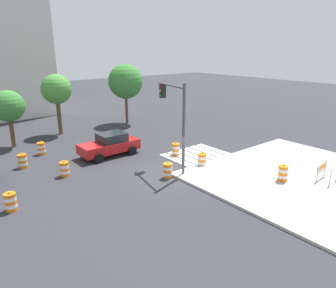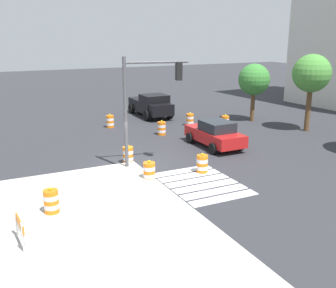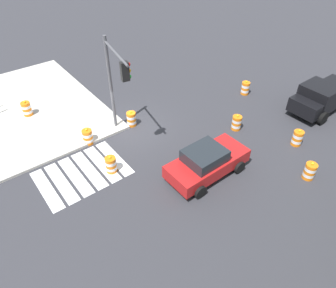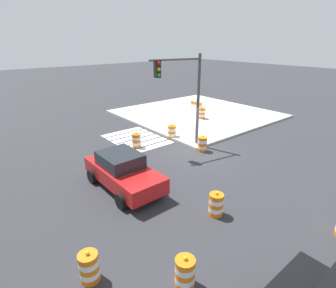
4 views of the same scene
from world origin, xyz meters
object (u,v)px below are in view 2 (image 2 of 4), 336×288
Objects in this scene: traffic_barrel_lane_center at (128,155)px; traffic_barrel_on_sidewalk at (51,201)px; pickup_truck at (152,105)px; traffic_barrel_near_corner at (190,120)px; street_tree_streetside_far at (312,74)px; sports_car at (215,134)px; traffic_barrel_crosswalk_end at (110,121)px; traffic_barrel_median_near at (202,164)px; traffic_barrel_median_far at (149,172)px; street_tree_streetside_mid at (254,80)px; traffic_barrel_far_curb at (162,128)px; traffic_light_pole at (148,92)px; construction_barricade at (15,229)px; traffic_barrel_opposite_curb at (225,122)px.

traffic_barrel_lane_center is 1.00× the size of traffic_barrel_on_sidewalk.
traffic_barrel_near_corner is at bearing 16.39° from pickup_truck.
sports_car is at bearing -85.55° from street_tree_streetside_far.
traffic_barrel_crosswalk_end is 1.00× the size of traffic_barrel_median_near.
traffic_barrel_median_far is (13.61, -6.03, -0.52)m from pickup_truck.
street_tree_streetside_mid reaches higher than traffic_barrel_lane_center.
traffic_barrel_near_corner is 9.69m from traffic_barrel_lane_center.
traffic_barrel_far_curb is 0.19× the size of traffic_light_pole.
traffic_barrel_on_sidewalk is (4.71, -4.79, 0.15)m from traffic_barrel_lane_center.
traffic_barrel_on_sidewalk is (9.48, -8.98, 0.15)m from traffic_barrel_far_curb.
street_tree_streetside_far reaches higher than traffic_barrel_crosswalk_end.
traffic_barrel_median_far is at bearing -22.36° from traffic_light_pole.
construction_barricade is 0.24× the size of street_tree_streetside_far.
street_tree_streetside_far is at bearing 107.81° from traffic_barrel_on_sidewalk.
construction_barricade reaches higher than traffic_barrel_far_curb.
traffic_barrel_crosswalk_end is 14.65m from street_tree_streetside_far.
construction_barricade reaches higher than traffic_barrel_crosswalk_end.
pickup_truck is 13.26m from traffic_light_pole.
traffic_barrel_median_far is 0.23× the size of street_tree_streetside_mid.
pickup_truck is at bearing 117.93° from traffic_barrel_crosswalk_end.
sports_car reaches higher than traffic_barrel_median_far.
traffic_barrel_lane_center is 1.00× the size of traffic_barrel_opposite_curb.
sports_car is 14.20m from construction_barricade.
traffic_light_pole is at bearing 123.22° from traffic_barrel_on_sidewalk.
traffic_barrel_near_corner is (-5.68, 1.40, -0.36)m from sports_car.
traffic_barrel_median_far is 0.19× the size of traffic_light_pole.
traffic_barrel_lane_center is (-2.90, 0.01, 0.00)m from traffic_barrel_median_far.
traffic_barrel_opposite_curb is at bearing 116.26° from traffic_barrel_lane_center.
traffic_barrel_lane_center is 0.19× the size of traffic_light_pole.
traffic_light_pole is 1.02× the size of street_tree_streetside_far.
traffic_barrel_crosswalk_end is 10.15m from traffic_light_pole.
street_tree_streetside_far reaches higher than traffic_barrel_median_far.
traffic_barrel_far_curb is 0.79× the size of construction_barricade.
street_tree_streetside_far is at bearing 95.41° from traffic_barrel_lane_center.
traffic_barrel_opposite_curb is at bearing 27.67° from pickup_truck.
traffic_barrel_crosswalk_end is at bearing 153.75° from traffic_barrel_on_sidewalk.
traffic_barrel_near_corner is (4.33, 1.27, -0.52)m from pickup_truck.
traffic_barrel_near_corner is 11.81m from traffic_barrel_median_far.
traffic_barrel_far_curb is (5.93, -1.83, -0.52)m from pickup_truck.
traffic_barrel_crosswalk_end is at bearing -116.96° from traffic_barrel_opposite_curb.
traffic_barrel_near_corner is 0.23× the size of street_tree_streetside_mid.
sports_car is at bearing 121.36° from traffic_barrel_median_far.
traffic_barrel_far_curb is 0.19× the size of street_tree_streetside_far.
traffic_barrel_far_curb is at bearing -17.11° from pickup_truck.
street_tree_streetside_far reaches higher than traffic_barrel_median_near.
traffic_barrel_median_far is 5.11m from traffic_barrel_on_sidewalk.
traffic_barrel_median_near and traffic_barrel_lane_center have the same top height.
pickup_truck reaches higher than traffic_barrel_crosswalk_end.
construction_barricade is (13.05, -13.53, 0.27)m from traffic_barrel_near_corner.
traffic_barrel_lane_center is (-3.01, -2.81, 0.00)m from traffic_barrel_median_near.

